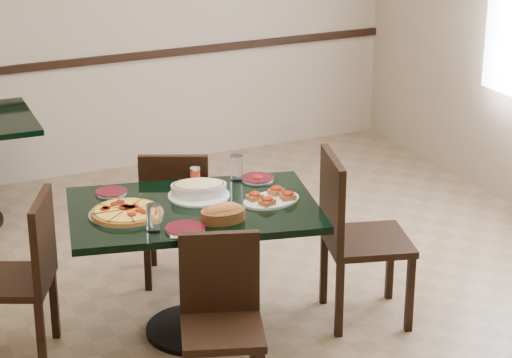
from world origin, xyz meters
name	(u,v)px	position (x,y,z in m)	size (l,w,h in m)	color
floor	(242,322)	(0.00, 0.00, 0.00)	(5.50, 5.50, 0.00)	#7F6549
room_shell	(273,40)	(1.02, 1.73, 1.17)	(5.50, 5.50, 5.50)	white
main_table	(194,238)	(-0.27, 0.01, 0.57)	(1.46, 1.11, 0.75)	black
chair_far	(176,210)	(-0.15, 0.62, 0.48)	(0.53, 0.53, 0.86)	black
chair_near	(221,312)	(-0.39, -0.63, 0.46)	(0.50, 0.50, 0.83)	black
chair_right	(352,229)	(0.57, -0.20, 0.55)	(0.57, 0.57, 0.98)	black
chair_left	(25,269)	(-1.16, 0.16, 0.50)	(0.55, 0.55, 0.89)	black
pepperoni_pizza	(126,212)	(-0.63, 0.04, 0.77)	(0.39, 0.39, 0.04)	silver
lasagna_casserole	(199,189)	(-0.20, 0.13, 0.80)	(0.35, 0.34, 0.09)	silver
bread_basket	(223,213)	(-0.21, -0.23, 0.79)	(0.24, 0.17, 0.10)	brown
bruschetta_platter	(271,198)	(0.13, -0.10, 0.77)	(0.36, 0.27, 0.05)	silver
side_plate_near	(185,229)	(-0.43, -0.26, 0.76)	(0.20, 0.20, 0.02)	silver
side_plate_far_r	(257,178)	(0.20, 0.23, 0.76)	(0.19, 0.19, 0.03)	silver
side_plate_far_l	(111,192)	(-0.61, 0.37, 0.76)	(0.17, 0.17, 0.02)	silver
napkin_setting	(186,232)	(-0.43, -0.29, 0.75)	(0.19, 0.19, 0.01)	white
water_glass_a	(236,168)	(0.09, 0.27, 0.82)	(0.07, 0.07, 0.15)	white
water_glass_b	(153,218)	(-0.58, -0.21, 0.82)	(0.07, 0.07, 0.15)	white
pepper_shaker	(195,176)	(-0.14, 0.31, 0.80)	(0.06, 0.06, 0.10)	red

